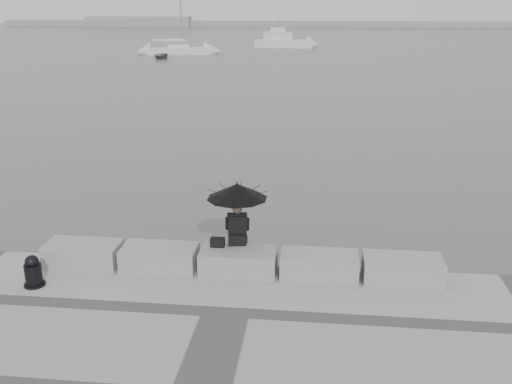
# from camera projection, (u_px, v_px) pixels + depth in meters

# --- Properties ---
(ground) EXTENTS (360.00, 360.00, 0.00)m
(ground) POSITION_uv_depth(u_px,v_px,m) (241.00, 283.00, 12.69)
(ground) COLOR #4B4D50
(ground) RESTS_ON ground
(stone_block_far_left) EXTENTS (1.60, 0.80, 0.50)m
(stone_block_far_left) POSITION_uv_depth(u_px,v_px,m) (84.00, 254.00, 12.38)
(stone_block_far_left) COLOR gray
(stone_block_far_left) RESTS_ON promenade
(stone_block_left) EXTENTS (1.60, 0.80, 0.50)m
(stone_block_left) POSITION_uv_depth(u_px,v_px,m) (160.00, 258.00, 12.20)
(stone_block_left) COLOR gray
(stone_block_left) RESTS_ON promenade
(stone_block_centre) EXTENTS (1.60, 0.80, 0.50)m
(stone_block_centre) POSITION_uv_depth(u_px,v_px,m) (238.00, 261.00, 12.03)
(stone_block_centre) COLOR gray
(stone_block_centre) RESTS_ON promenade
(stone_block_right) EXTENTS (1.60, 0.80, 0.50)m
(stone_block_right) POSITION_uv_depth(u_px,v_px,m) (319.00, 265.00, 11.85)
(stone_block_right) COLOR gray
(stone_block_right) RESTS_ON promenade
(stone_block_far_right) EXTENTS (1.60, 0.80, 0.50)m
(stone_block_far_right) POSITION_uv_depth(u_px,v_px,m) (402.00, 269.00, 11.67)
(stone_block_far_right) COLOR gray
(stone_block_far_right) RESTS_ON promenade
(seated_person) EXTENTS (1.30, 1.30, 1.39)m
(seated_person) POSITION_uv_depth(u_px,v_px,m) (237.00, 198.00, 11.99)
(seated_person) COLOR black
(seated_person) RESTS_ON stone_block_centre
(bag) EXTENTS (0.30, 0.17, 0.19)m
(bag) POSITION_uv_depth(u_px,v_px,m) (217.00, 242.00, 12.12)
(bag) COLOR black
(bag) RESTS_ON stone_block_centre
(mooring_bollard) EXTENTS (0.42, 0.42, 0.67)m
(mooring_bollard) POSITION_uv_depth(u_px,v_px,m) (33.00, 273.00, 11.43)
(mooring_bollard) COLOR black
(mooring_bollard) RESTS_ON promenade
(distant_landmass) EXTENTS (180.00, 8.00, 2.80)m
(distant_landmass) POSITION_uv_depth(u_px,v_px,m) (287.00, 24.00, 159.14)
(distant_landmass) COLOR gray
(distant_landmass) RESTS_ON ground
(sailboat_left) EXTENTS (8.00, 4.17, 12.90)m
(sailboat_left) POSITION_uv_depth(u_px,v_px,m) (178.00, 50.00, 71.20)
(sailboat_left) COLOR white
(sailboat_left) RESTS_ON ground
(motor_cruiser) EXTENTS (8.29, 2.90, 4.50)m
(motor_cruiser) POSITION_uv_depth(u_px,v_px,m) (284.00, 41.00, 82.41)
(motor_cruiser) COLOR white
(motor_cruiser) RESTS_ON ground
(dinghy) EXTENTS (3.48, 1.55, 0.58)m
(dinghy) POSITION_uv_depth(u_px,v_px,m) (161.00, 56.00, 66.14)
(dinghy) COLOR slate
(dinghy) RESTS_ON ground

